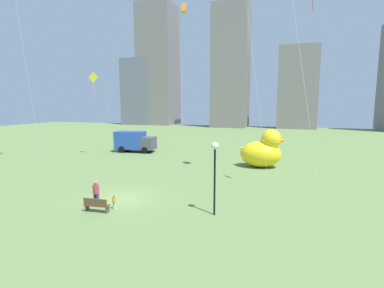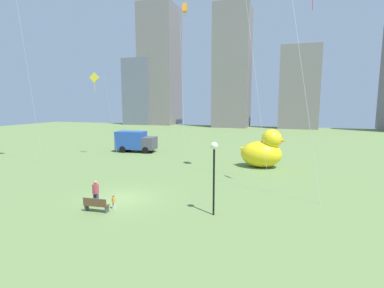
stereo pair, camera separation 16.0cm
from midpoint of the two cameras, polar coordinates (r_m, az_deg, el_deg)
name	(u,v)px [view 2 (the right image)]	position (r m, az deg, el deg)	size (l,w,h in m)	color
ground_plane	(122,199)	(21.38, -13.45, -10.43)	(140.00, 140.00, 0.00)	olive
park_bench	(96,205)	(19.22, -18.17, -11.25)	(1.60, 0.55, 0.90)	brown
person_adult	(96,192)	(20.20, -18.20, -8.93)	(0.42, 0.42, 1.70)	#38476B
person_child	(114,201)	(19.40, -14.93, -10.86)	(0.22, 0.22, 0.90)	silver
giant_inflatable_duck	(263,151)	(31.33, 13.91, -1.35)	(4.89, 3.14, 4.05)	yellow
lamppost	(214,161)	(17.12, 4.63, -3.27)	(0.44, 0.44, 4.45)	black
box_truck	(135,142)	(40.93, -10.98, 0.47)	(5.63, 2.77, 2.85)	#264CA5
city_skyline	(230,75)	(87.37, 7.58, 13.30)	(80.54, 15.64, 36.99)	slate
kite_yellow	(96,81)	(38.27, -18.34, 11.68)	(2.98, 3.69, 10.47)	silver
kite_orange	(185,9)	(44.45, -1.32, 24.96)	(1.07, 1.17, 20.47)	silver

